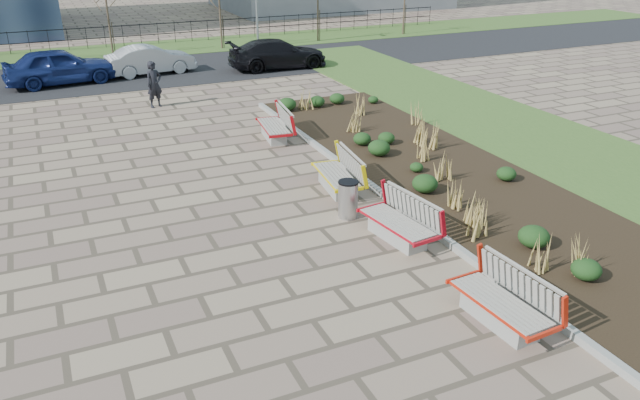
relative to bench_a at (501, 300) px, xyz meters
name	(u,v)px	position (x,y,z in m)	size (l,w,h in m)	color
ground	(313,321)	(-3.00, 1.44, -0.50)	(120.00, 120.00, 0.00)	#83705A
planting_bed	(443,173)	(3.25, 6.44, -0.45)	(4.50, 18.00, 0.10)	black
planting_curb	(371,185)	(0.92, 6.44, -0.42)	(0.16, 18.00, 0.15)	gray
grass_verge_near	(569,151)	(8.00, 6.44, -0.48)	(5.00, 38.00, 0.04)	#33511E
grass_verge_far	(110,52)	(-3.00, 29.44, -0.48)	(80.00, 5.00, 0.04)	#33511E
road	(126,74)	(-3.00, 23.44, -0.49)	(80.00, 7.00, 0.02)	black
bench_a	(501,300)	(0.00, 0.00, 0.00)	(0.90, 2.10, 1.00)	red
bench_b	(397,220)	(0.00, 3.55, 0.00)	(0.90, 2.10, 1.00)	#B70C1B
bench_c	(336,173)	(0.00, 6.70, 0.00)	(0.90, 2.10, 1.00)	yellow
bench_d	(273,124)	(0.00, 11.49, 0.00)	(0.90, 2.10, 1.00)	#AE0B12
litter_bin	(348,200)	(-0.47, 5.08, -0.04)	(0.48, 0.48, 0.92)	#B2B2B7
pedestrian	(154,84)	(-2.80, 17.08, 0.39)	(0.65, 0.43, 1.78)	black
car_blue	(59,66)	(-5.91, 22.53, 0.31)	(1.88, 4.66, 1.59)	navy
car_silver	(151,60)	(-1.88, 22.94, 0.19)	(1.41, 4.05, 1.34)	#9B9DA2
car_black	(278,54)	(4.03, 21.68, 0.22)	(1.97, 4.84, 1.40)	black
tree_c	(108,18)	(-3.00, 27.94, 1.54)	(1.40, 1.40, 4.00)	#4C3D2D
tree_d	(220,12)	(3.00, 27.94, 1.54)	(1.40, 1.40, 4.00)	#4C3D2D
tree_e	(318,6)	(9.00, 27.94, 1.54)	(1.40, 1.40, 4.00)	#4C3D2D
tree_f	(405,2)	(15.00, 27.94, 1.54)	(1.40, 1.40, 4.00)	#4C3D2D
railing_fence	(105,37)	(-3.00, 30.94, 0.14)	(44.00, 0.10, 1.20)	black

